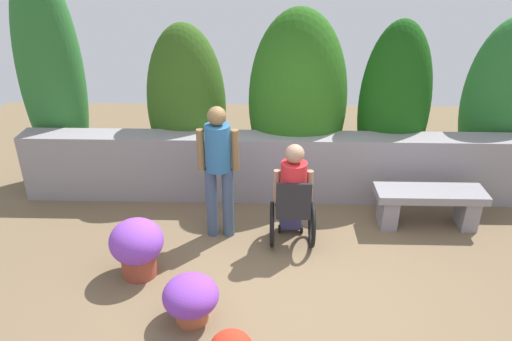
{
  "coord_description": "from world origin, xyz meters",
  "views": [
    {
      "loc": [
        -0.21,
        -4.22,
        3.47
      ],
      "look_at": [
        -0.35,
        1.06,
        0.85
      ],
      "focal_mm": 34.35,
      "sensor_mm": 36.0,
      "label": 1
    }
  ],
  "objects_px": {
    "stone_bench": "(429,202)",
    "person_standing_companion": "(218,164)",
    "person_in_wheelchair": "(293,198)",
    "flower_pot_terracotta_by_wall": "(191,298)",
    "flower_pot_red_accent": "(137,246)"
  },
  "relations": [
    {
      "from": "stone_bench",
      "to": "person_standing_companion",
      "type": "bearing_deg",
      "value": -173.09
    },
    {
      "from": "stone_bench",
      "to": "person_standing_companion",
      "type": "distance_m",
      "value": 2.73
    },
    {
      "from": "person_standing_companion",
      "to": "flower_pot_red_accent",
      "type": "xyz_separation_m",
      "value": [
        -0.83,
        -0.81,
        -0.61
      ]
    },
    {
      "from": "person_in_wheelchair",
      "to": "person_standing_companion",
      "type": "bearing_deg",
      "value": 170.41
    },
    {
      "from": "flower_pot_red_accent",
      "to": "flower_pot_terracotta_by_wall",
      "type": "bearing_deg",
      "value": -45.53
    },
    {
      "from": "stone_bench",
      "to": "person_standing_companion",
      "type": "xyz_separation_m",
      "value": [
        -2.64,
        -0.29,
        0.64
      ]
    },
    {
      "from": "stone_bench",
      "to": "person_standing_companion",
      "type": "height_order",
      "value": "person_standing_companion"
    },
    {
      "from": "stone_bench",
      "to": "person_in_wheelchair",
      "type": "xyz_separation_m",
      "value": [
        -1.76,
        -0.45,
        0.29
      ]
    },
    {
      "from": "person_standing_companion",
      "to": "flower_pot_terracotta_by_wall",
      "type": "xyz_separation_m",
      "value": [
        -0.15,
        -1.51,
        -0.71
      ]
    },
    {
      "from": "person_in_wheelchair",
      "to": "flower_pot_terracotta_by_wall",
      "type": "xyz_separation_m",
      "value": [
        -1.02,
        -1.35,
        -0.36
      ]
    },
    {
      "from": "stone_bench",
      "to": "flower_pot_red_accent",
      "type": "distance_m",
      "value": 3.64
    },
    {
      "from": "person_in_wheelchair",
      "to": "flower_pot_terracotta_by_wall",
      "type": "height_order",
      "value": "person_in_wheelchair"
    },
    {
      "from": "stone_bench",
      "to": "person_in_wheelchair",
      "type": "relative_size",
      "value": 1.03
    },
    {
      "from": "flower_pot_terracotta_by_wall",
      "to": "flower_pot_red_accent",
      "type": "bearing_deg",
      "value": 134.47
    },
    {
      "from": "person_in_wheelchair",
      "to": "person_standing_companion",
      "type": "relative_size",
      "value": 0.79
    }
  ]
}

